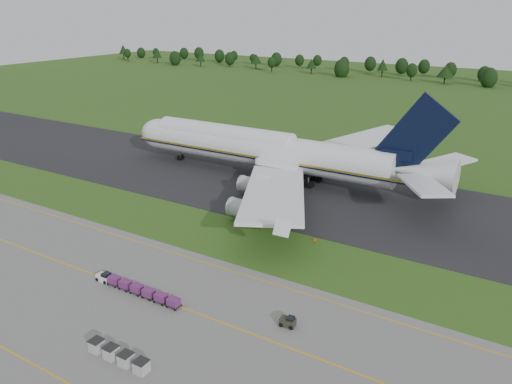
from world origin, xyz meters
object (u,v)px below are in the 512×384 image
Objects in this scene: aircraft at (268,150)px; baggage_train at (135,288)px; utility_cart at (288,322)px; edge_markers at (287,233)px; uld_row at (118,356)px.

aircraft reaches higher than baggage_train.
utility_cart is 0.18× the size of edge_markers.
aircraft reaches higher than utility_cart.
edge_markers is (9.57, 28.72, -0.53)m from baggage_train.
aircraft is 39.18× the size of utility_cart.
uld_row is at bearing -53.42° from baggage_train.
uld_row reaches higher than utility_cart.
utility_cart is 0.24× the size of uld_row.
utility_cart is at bearing -57.68° from aircraft.
uld_row is (8.90, -11.99, 0.03)m from baggage_train.
utility_cart is 27.63m from edge_markers.
aircraft is 33.91m from edge_markers.
edge_markers is at bearing 89.05° from uld_row.
baggage_train is 1.35× the size of edge_markers.
baggage_train is at bearing -108.43° from edge_markers.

